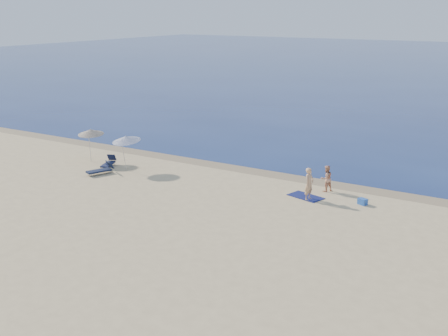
# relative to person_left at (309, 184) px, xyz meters

# --- Properties ---
(ground) EXTENTS (160.00, 160.00, 0.00)m
(ground) POSITION_rel_person_left_xyz_m (-4.28, -15.91, -0.93)
(ground) COLOR tan
(ground) RESTS_ON ground
(wet_sand_strip) EXTENTS (240.00, 1.60, 0.00)m
(wet_sand_strip) POSITION_rel_person_left_xyz_m (-4.28, 3.49, -0.93)
(wet_sand_strip) COLOR #847254
(wet_sand_strip) RESTS_ON ground
(person_left) EXTENTS (0.52, 0.73, 1.86)m
(person_left) POSITION_rel_person_left_xyz_m (0.00, 0.00, 0.00)
(person_left) COLOR tan
(person_left) RESTS_ON ground
(person_right) EXTENTS (0.91, 0.96, 1.56)m
(person_right) POSITION_rel_person_left_xyz_m (0.27, 1.94, -0.15)
(person_right) COLOR tan
(person_right) RESTS_ON ground
(beach_towel) EXTENTS (2.19, 1.58, 0.03)m
(beach_towel) POSITION_rel_person_left_xyz_m (-0.33, 0.36, -0.91)
(beach_towel) COLOR #0E1449
(beach_towel) RESTS_ON ground
(white_bag) EXTENTS (0.38, 0.35, 0.27)m
(white_bag) POSITION_rel_person_left_xyz_m (2.91, 0.76, -0.79)
(white_bag) COLOR white
(white_bag) RESTS_ON ground
(blue_cooler) EXTENTS (0.58, 0.50, 0.34)m
(blue_cooler) POSITION_rel_person_left_xyz_m (2.86, 0.78, -0.76)
(blue_cooler) COLOR blue
(blue_cooler) RESTS_ON ground
(umbrella_near) EXTENTS (2.19, 2.21, 2.45)m
(umbrella_near) POSITION_rel_person_left_xyz_m (-12.76, -0.58, 1.18)
(umbrella_near) COLOR silver
(umbrella_near) RESTS_ON ground
(umbrella_far) EXTENTS (2.35, 2.36, 2.40)m
(umbrella_far) POSITION_rel_person_left_xyz_m (-16.32, -0.18, 1.17)
(umbrella_far) COLOR silver
(umbrella_far) RESTS_ON ground
(lounger_left) EXTENTS (1.13, 1.77, 0.74)m
(lounger_left) POSITION_rel_person_left_xyz_m (-14.30, -0.72, -0.66)
(lounger_left) COLOR #161E3D
(lounger_left) RESTS_ON ground
(lounger_right) EXTENTS (1.22, 1.87, 0.79)m
(lounger_right) POSITION_rel_person_left_xyz_m (-13.57, -2.26, -0.64)
(lounger_right) COLOR #131C36
(lounger_right) RESTS_ON ground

